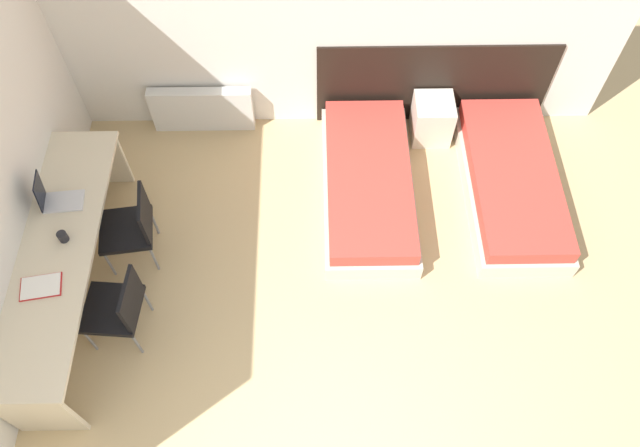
# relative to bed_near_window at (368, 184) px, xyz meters

# --- Properties ---
(wall_back) EXTENTS (5.93, 0.05, 2.70)m
(wall_back) POSITION_rel_bed_near_window_xyz_m (-0.48, 1.04, 1.18)
(wall_back) COLOR silver
(wall_back) RESTS_ON ground_plane
(headboard_panel) EXTENTS (2.40, 0.03, 1.02)m
(headboard_panel) POSITION_rel_bed_near_window_xyz_m (0.71, 1.00, 0.33)
(headboard_panel) COLOR black
(headboard_panel) RESTS_ON ground_plane
(bed_near_window) EXTENTS (0.88, 1.94, 0.36)m
(bed_near_window) POSITION_rel_bed_near_window_xyz_m (0.00, 0.00, 0.00)
(bed_near_window) COLOR beige
(bed_near_window) RESTS_ON ground_plane
(bed_near_door) EXTENTS (0.88, 1.94, 0.36)m
(bed_near_door) POSITION_rel_bed_near_window_xyz_m (1.41, 0.00, 0.00)
(bed_near_door) COLOR beige
(bed_near_door) RESTS_ON ground_plane
(nightstand) EXTENTS (0.40, 0.40, 0.49)m
(nightstand) POSITION_rel_bed_near_window_xyz_m (0.71, 0.77, 0.07)
(nightstand) COLOR beige
(nightstand) RESTS_ON ground_plane
(radiator) EXTENTS (1.06, 0.12, 0.54)m
(radiator) POSITION_rel_bed_near_window_xyz_m (-1.70, 0.92, 0.09)
(radiator) COLOR silver
(radiator) RESTS_ON ground_plane
(desk) EXTENTS (0.61, 2.52, 0.74)m
(desk) POSITION_rel_bed_near_window_xyz_m (-2.64, -1.03, 0.43)
(desk) COLOR beige
(desk) RESTS_ON ground_plane
(chair_near_laptop) EXTENTS (0.51, 0.51, 0.84)m
(chair_near_laptop) POSITION_rel_bed_near_window_xyz_m (-2.15, -0.64, 0.30)
(chair_near_laptop) COLOR black
(chair_near_laptop) RESTS_ON ground_plane
(chair_near_notebook) EXTENTS (0.50, 0.50, 0.84)m
(chair_near_notebook) POSITION_rel_bed_near_window_xyz_m (-2.15, -1.42, 0.30)
(chair_near_notebook) COLOR black
(chair_near_notebook) RESTS_ON ground_plane
(laptop) EXTENTS (0.35, 0.24, 0.34)m
(laptop) POSITION_rel_bed_near_window_xyz_m (-2.72, -0.57, 0.64)
(laptop) COLOR silver
(laptop) RESTS_ON desk
(open_notebook) EXTENTS (0.35, 0.26, 0.02)m
(open_notebook) POSITION_rel_bed_near_window_xyz_m (-2.69, -1.37, 0.58)
(open_notebook) COLOR #B21E1E
(open_notebook) RESTS_ON desk
(mug) EXTENTS (0.08, 0.08, 0.09)m
(mug) POSITION_rel_bed_near_window_xyz_m (-2.59, -0.94, 0.61)
(mug) COLOR black
(mug) RESTS_ON desk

